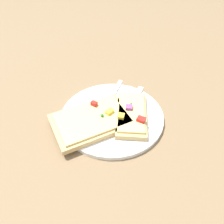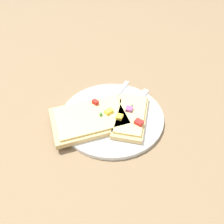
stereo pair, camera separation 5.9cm
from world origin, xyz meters
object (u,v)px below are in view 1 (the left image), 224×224
Objects in this scene: knife at (132,103)px; pizza_slice_main at (92,120)px; pizza_slice_corner at (132,114)px; fork at (107,106)px; plate at (112,116)px.

pizza_slice_main is at bearing -31.84° from knife.
fork is at bearing -116.87° from pizza_slice_corner.
fork is 0.08m from knife.
fork is 0.07m from pizza_slice_main.
plate is at bearing -28.46° from knife.
fork is 1.24× the size of pizza_slice_corner.
pizza_slice_corner is at bearing -71.80° from plate.
fork reaches higher than plate.
fork is 1.21× the size of knife.
fork is at bearing 33.94° from pizza_slice_main.
plate is 0.06m from pizza_slice_corner.
plate is 1.48× the size of knife.
pizza_slice_main is at bearing -9.28° from fork.
knife is (0.07, -0.03, 0.01)m from plate.
knife reaches higher than fork.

